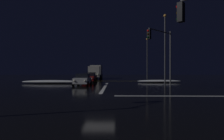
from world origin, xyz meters
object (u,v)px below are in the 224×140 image
sedan_red (90,77)px  traffic_signal_ne (162,47)px  sedan_gray (92,76)px  sedan_white (83,79)px  streetlamp_right_far (147,55)px  box_truck (96,71)px  streetlamp_right_near (165,44)px

sedan_red → traffic_signal_ne: size_ratio=0.64×
sedan_gray → traffic_signal_ne: (10.08, -14.86, 3.87)m
sedan_white → streetlamp_right_far: bearing=58.5°
box_truck → sedan_red: bearing=-88.8°
sedan_gray → streetlamp_right_far: (12.08, 7.63, 4.61)m
sedan_gray → sedan_red: bearing=-85.8°
sedan_white → streetlamp_right_near: bearing=15.4°
sedan_red → streetlamp_right_near: 13.05m
sedan_white → sedan_gray: (-0.31, 11.61, 0.00)m
traffic_signal_ne → streetlamp_right_near: (1.99, 6.49, 1.22)m
sedan_red → streetlamp_right_near: (11.67, -2.84, 5.09)m
sedan_red → streetlamp_right_near: streetlamp_right_near is taller
sedan_red → sedan_white: bearing=-90.9°
streetlamp_right_far → sedan_red: bearing=-131.6°
streetlamp_right_near → box_truck: bearing=128.5°
sedan_red → box_truck: size_ratio=0.52×
sedan_red → traffic_signal_ne: (9.68, -9.33, 3.87)m
streetlamp_right_far → streetlamp_right_near: bearing=-90.0°
box_truck → sedan_white: bearing=-89.5°
sedan_red → box_truck: 12.19m
box_truck → streetlamp_right_far: size_ratio=0.88×
streetlamp_right_near → streetlamp_right_far: streetlamp_right_near is taller
streetlamp_right_near → sedan_white: bearing=-164.6°
sedan_gray → streetlamp_right_near: streetlamp_right_near is taller
sedan_gray → streetlamp_right_far: streetlamp_right_far is taller
box_truck → traffic_signal_ne: bearing=-65.2°
sedan_red → streetlamp_right_far: bearing=48.4°
traffic_signal_ne → streetlamp_right_far: bearing=84.9°
traffic_signal_ne → sedan_gray: bearing=124.2°
sedan_gray → streetlamp_right_near: bearing=-34.7°
sedan_gray → traffic_signal_ne: bearing=-55.8°
sedan_white → traffic_signal_ne: bearing=-18.4°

